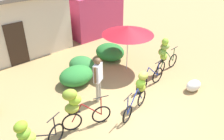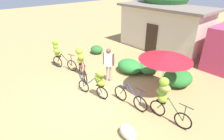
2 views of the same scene
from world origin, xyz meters
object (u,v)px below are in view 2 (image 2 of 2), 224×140
(bicycle_by_shop, at_px, (130,98))
(produce_sack, at_px, (128,132))
(bicycle_leftmost, at_px, (59,53))
(building_low, at_px, (163,28))
(market_umbrella, at_px, (166,56))
(person_vendor, at_px, (109,62))
(bicycle_center_loaded, at_px, (98,81))
(bicycle_rightmost, at_px, (165,96))
(bicycle_near_pile, at_px, (81,60))

(bicycle_by_shop, height_order, produce_sack, bicycle_by_shop)
(bicycle_leftmost, bearing_deg, building_low, 74.33)
(market_umbrella, height_order, person_vendor, market_umbrella)
(building_low, distance_m, bicycle_center_loaded, 7.57)
(bicycle_center_loaded, height_order, bicycle_rightmost, bicycle_rightmost)
(bicycle_near_pile, relative_size, produce_sack, 2.19)
(building_low, distance_m, person_vendor, 6.14)
(building_low, xyz_separation_m, bicycle_near_pile, (-0.38, -6.74, -0.63))
(bicycle_near_pile, height_order, bicycle_by_shop, bicycle_near_pile)
(building_low, xyz_separation_m, person_vendor, (1.02, -6.04, -0.47))
(market_umbrella, height_order, bicycle_by_shop, market_umbrella)
(bicycle_rightmost, bearing_deg, building_low, 124.92)
(bicycle_center_loaded, relative_size, bicycle_rightmost, 0.93)
(building_low, distance_m, bicycle_by_shop, 7.48)
(bicycle_leftmost, relative_size, bicycle_center_loaded, 1.05)
(person_vendor, bearing_deg, bicycle_center_loaded, -58.56)
(bicycle_leftmost, height_order, bicycle_center_loaded, bicycle_leftmost)
(bicycle_near_pile, bearing_deg, bicycle_rightmost, 4.95)
(bicycle_rightmost, bearing_deg, bicycle_center_loaded, -159.34)
(bicycle_near_pile, xyz_separation_m, bicycle_center_loaded, (2.18, -0.57, -0.09))
(produce_sack, bearing_deg, bicycle_by_shop, 131.22)
(building_low, height_order, market_umbrella, building_low)
(building_low, bearing_deg, person_vendor, -80.43)
(bicycle_center_loaded, relative_size, person_vendor, 0.90)
(bicycle_center_loaded, bearing_deg, building_low, 103.82)
(building_low, distance_m, bicycle_near_pile, 6.78)
(produce_sack, bearing_deg, bicycle_rightmost, 83.30)
(market_umbrella, xyz_separation_m, bicycle_near_pile, (-3.84, -1.72, -0.94))
(building_low, bearing_deg, bicycle_rightmost, -55.08)
(market_umbrella, height_order, bicycle_leftmost, market_umbrella)
(bicycle_rightmost, bearing_deg, bicycle_by_shop, -164.26)
(bicycle_by_shop, relative_size, produce_sack, 2.44)
(building_low, bearing_deg, produce_sack, -62.10)
(bicycle_near_pile, xyz_separation_m, produce_sack, (4.61, -1.23, -0.70))
(bicycle_rightmost, xyz_separation_m, person_vendor, (-3.40, 0.29, 0.11))
(building_low, xyz_separation_m, produce_sack, (4.22, -7.98, -1.33))
(building_low, bearing_deg, bicycle_leftmost, -105.67)
(bicycle_center_loaded, xyz_separation_m, bicycle_rightmost, (2.62, 0.99, 0.14))
(bicycle_leftmost, relative_size, produce_sack, 2.37)
(bicycle_near_pile, height_order, bicycle_rightmost, bicycle_rightmost)
(bicycle_by_shop, height_order, bicycle_rightmost, bicycle_rightmost)
(market_umbrella, height_order, bicycle_near_pile, market_umbrella)
(bicycle_leftmost, height_order, bicycle_near_pile, bicycle_leftmost)
(bicycle_by_shop, bearing_deg, market_umbrella, 78.12)
(person_vendor, bearing_deg, bicycle_rightmost, -4.87)
(bicycle_leftmost, height_order, person_vendor, person_vendor)
(bicycle_near_pile, bearing_deg, produce_sack, -15.00)
(bicycle_center_loaded, distance_m, bicycle_by_shop, 1.52)
(person_vendor, bearing_deg, bicycle_near_pile, -153.30)
(bicycle_leftmost, bearing_deg, produce_sack, -7.51)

